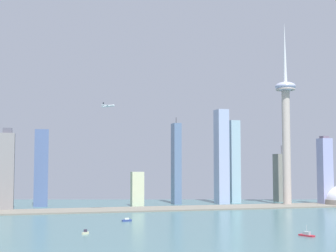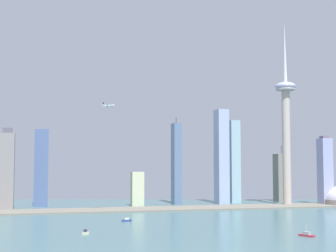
{
  "view_description": "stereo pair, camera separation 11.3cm",
  "coord_description": "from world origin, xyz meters",
  "px_view_note": "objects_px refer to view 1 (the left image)",
  "views": [
    {
      "loc": [
        -147.62,
        -257.58,
        70.24
      ],
      "look_at": [
        48.38,
        496.61,
        129.19
      ],
      "focal_mm": 53.8,
      "sensor_mm": 36.0,
      "label": 1
    },
    {
      "loc": [
        -147.51,
        -257.61,
        70.24
      ],
      "look_at": [
        48.38,
        496.61,
        129.19
      ],
      "focal_mm": 53.8,
      "sensor_mm": 36.0,
      "label": 2
    }
  ],
  "objects_px": {
    "observation_tower": "(286,118)",
    "skyscraper_4": "(325,171)",
    "boat_0": "(127,220)",
    "boat_1": "(85,233)",
    "skyscraper_3": "(137,189)",
    "skyscraper_10": "(41,168)",
    "boat_2": "(307,235)",
    "skyscraper_0": "(176,163)",
    "skyscraper_5": "(234,161)",
    "skyscraper_7": "(282,178)",
    "skyscraper_8": "(222,156)",
    "skyscraper_9": "(6,171)",
    "airplane": "(108,106)"
  },
  "relations": [
    {
      "from": "skyscraper_9",
      "to": "boat_0",
      "type": "xyz_separation_m",
      "value": [
        152.6,
        -188.9,
        -58.54
      ]
    },
    {
      "from": "skyscraper_0",
      "to": "skyscraper_10",
      "type": "xyz_separation_m",
      "value": [
        -232.4,
        5.87,
        -7.21
      ]
    },
    {
      "from": "skyscraper_8",
      "to": "skyscraper_7",
      "type": "bearing_deg",
      "value": 9.29
    },
    {
      "from": "skyscraper_5",
      "to": "skyscraper_10",
      "type": "xyz_separation_m",
      "value": [
        -342.38,
        3.37,
        -10.88
      ]
    },
    {
      "from": "observation_tower",
      "to": "airplane",
      "type": "relative_size",
      "value": 14.08
    },
    {
      "from": "skyscraper_3",
      "to": "skyscraper_5",
      "type": "height_order",
      "value": "skyscraper_5"
    },
    {
      "from": "boat_1",
      "to": "skyscraper_8",
      "type": "bearing_deg",
      "value": -166.46
    },
    {
      "from": "skyscraper_9",
      "to": "skyscraper_10",
      "type": "distance_m",
      "value": 81.34
    },
    {
      "from": "observation_tower",
      "to": "skyscraper_4",
      "type": "height_order",
      "value": "observation_tower"
    },
    {
      "from": "boat_1",
      "to": "boat_2",
      "type": "distance_m",
      "value": 218.35
    },
    {
      "from": "skyscraper_5",
      "to": "boat_1",
      "type": "distance_m",
      "value": 467.42
    },
    {
      "from": "skyscraper_8",
      "to": "boat_0",
      "type": "xyz_separation_m",
      "value": [
        -210.79,
        -230.12,
        -82.12
      ]
    },
    {
      "from": "skyscraper_3",
      "to": "skyscraper_8",
      "type": "xyz_separation_m",
      "value": [
        155.96,
        16.23,
        55.19
      ]
    },
    {
      "from": "skyscraper_0",
      "to": "skyscraper_4",
      "type": "distance_m",
      "value": 258.86
    },
    {
      "from": "skyscraper_7",
      "to": "skyscraper_8",
      "type": "bearing_deg",
      "value": -170.71
    },
    {
      "from": "skyscraper_3",
      "to": "skyscraper_10",
      "type": "height_order",
      "value": "skyscraper_10"
    },
    {
      "from": "observation_tower",
      "to": "skyscraper_3",
      "type": "bearing_deg",
      "value": 169.88
    },
    {
      "from": "skyscraper_5",
      "to": "skyscraper_7",
      "type": "height_order",
      "value": "skyscraper_5"
    },
    {
      "from": "skyscraper_9",
      "to": "boat_0",
      "type": "distance_m",
      "value": 249.79
    },
    {
      "from": "skyscraper_10",
      "to": "boat_1",
      "type": "xyz_separation_m",
      "value": [
        41.55,
        -353.58,
        -62.22
      ]
    },
    {
      "from": "skyscraper_3",
      "to": "boat_1",
      "type": "height_order",
      "value": "skyscraper_3"
    },
    {
      "from": "boat_0",
      "to": "boat_1",
      "type": "xyz_separation_m",
      "value": [
        -59.6,
        -101.8,
        0.24
      ]
    },
    {
      "from": "skyscraper_5",
      "to": "boat_2",
      "type": "distance_m",
      "value": 433.88
    },
    {
      "from": "skyscraper_10",
      "to": "skyscraper_7",
      "type": "bearing_deg",
      "value": -0.08
    },
    {
      "from": "boat_1",
      "to": "airplane",
      "type": "xyz_separation_m",
      "value": [
        47.56,
        191.45,
        150.49
      ]
    },
    {
      "from": "observation_tower",
      "to": "boat_0",
      "type": "height_order",
      "value": "observation_tower"
    },
    {
      "from": "boat_1",
      "to": "skyscraper_3",
      "type": "bearing_deg",
      "value": -147.22
    },
    {
      "from": "skyscraper_5",
      "to": "boat_1",
      "type": "xyz_separation_m",
      "value": [
        -300.82,
        -350.21,
        -73.1
      ]
    },
    {
      "from": "skyscraper_0",
      "to": "boat_2",
      "type": "distance_m",
      "value": 421.04
    },
    {
      "from": "skyscraper_3",
      "to": "observation_tower",
      "type": "bearing_deg",
      "value": -10.12
    },
    {
      "from": "boat_1",
      "to": "boat_0",
      "type": "bearing_deg",
      "value": -157.64
    },
    {
      "from": "skyscraper_4",
      "to": "airplane",
      "type": "bearing_deg",
      "value": -169.37
    },
    {
      "from": "skyscraper_0",
      "to": "skyscraper_5",
      "type": "relative_size",
      "value": 1.02
    },
    {
      "from": "observation_tower",
      "to": "boat_2",
      "type": "bearing_deg",
      "value": -115.1
    },
    {
      "from": "skyscraper_5",
      "to": "skyscraper_10",
      "type": "relative_size",
      "value": 1.17
    },
    {
      "from": "skyscraper_5",
      "to": "airplane",
      "type": "bearing_deg",
      "value": -147.92
    },
    {
      "from": "skyscraper_4",
      "to": "boat_0",
      "type": "xyz_separation_m",
      "value": [
        -375.93,
        -162.46,
        -56.51
      ]
    },
    {
      "from": "airplane",
      "to": "boat_1",
      "type": "bearing_deg",
      "value": -47.9
    },
    {
      "from": "skyscraper_7",
      "to": "boat_0",
      "type": "relative_size",
      "value": 8.4
    },
    {
      "from": "skyscraper_10",
      "to": "skyscraper_3",
      "type": "bearing_deg",
      "value": -13.65
    },
    {
      "from": "observation_tower",
      "to": "boat_1",
      "type": "height_order",
      "value": "observation_tower"
    },
    {
      "from": "boat_0",
      "to": "boat_2",
      "type": "bearing_deg",
      "value": -59.21
    },
    {
      "from": "skyscraper_10",
      "to": "skyscraper_0",
      "type": "bearing_deg",
      "value": -1.45
    },
    {
      "from": "skyscraper_0",
      "to": "boat_2",
      "type": "bearing_deg",
      "value": -87.67
    },
    {
      "from": "skyscraper_7",
      "to": "boat_0",
      "type": "bearing_deg",
      "value": -143.49
    },
    {
      "from": "boat_0",
      "to": "boat_1",
      "type": "height_order",
      "value": "boat_1"
    },
    {
      "from": "observation_tower",
      "to": "skyscraper_3",
      "type": "height_order",
      "value": "observation_tower"
    },
    {
      "from": "skyscraper_8",
      "to": "boat_1",
      "type": "bearing_deg",
      "value": -129.17
    },
    {
      "from": "skyscraper_3",
      "to": "skyscraper_9",
      "type": "bearing_deg",
      "value": -173.13
    },
    {
      "from": "skyscraper_4",
      "to": "skyscraper_7",
      "type": "relative_size",
      "value": 1.13
    }
  ]
}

